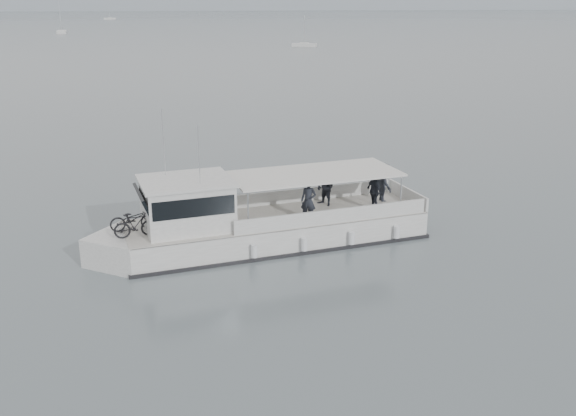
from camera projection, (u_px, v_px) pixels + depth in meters
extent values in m
plane|color=slate|center=(377.00, 211.00, 32.87)|extent=(1400.00, 1400.00, 0.00)
cube|color=white|center=(277.00, 232.00, 28.57)|extent=(13.65, 5.97, 1.43)
cube|color=white|center=(126.00, 251.00, 26.43)|extent=(3.52, 3.52, 1.43)
cube|color=beige|center=(277.00, 217.00, 28.34)|extent=(13.65, 5.97, 0.07)
cube|color=black|center=(277.00, 241.00, 28.71)|extent=(13.89, 6.14, 0.20)
cube|color=white|center=(305.00, 195.00, 30.40)|extent=(8.67, 1.78, 0.66)
cube|color=white|center=(334.00, 217.00, 27.37)|extent=(8.67, 1.78, 0.66)
cube|color=white|center=(408.00, 195.00, 30.36)|extent=(0.78, 3.48, 0.66)
cube|color=white|center=(187.00, 205.00, 26.75)|extent=(4.03, 3.59, 1.98)
cube|color=black|center=(145.00, 206.00, 26.15)|extent=(1.13, 2.82, 1.28)
cube|color=black|center=(187.00, 197.00, 26.65)|extent=(3.82, 3.59, 0.77)
cube|color=white|center=(186.00, 181.00, 26.42)|extent=(4.28, 3.85, 0.11)
cube|color=silver|center=(314.00, 174.00, 28.35)|extent=(7.98, 4.67, 0.09)
cylinder|color=silver|center=(248.00, 212.00, 26.11)|extent=(0.08, 0.08, 1.82)
cylinder|color=silver|center=(229.00, 192.00, 28.87)|extent=(0.08, 0.08, 1.82)
cylinder|color=silver|center=(401.00, 195.00, 28.39)|extent=(0.08, 0.08, 1.82)
cylinder|color=silver|center=(369.00, 177.00, 31.15)|extent=(0.08, 0.08, 1.82)
cylinder|color=silver|center=(164.00, 143.00, 26.65)|extent=(0.04, 0.04, 2.86)
cylinder|color=silver|center=(199.00, 155.00, 25.50)|extent=(0.04, 0.04, 2.42)
cylinder|color=white|center=(254.00, 251.00, 26.28)|extent=(0.31, 0.31, 0.55)
cylinder|color=white|center=(304.00, 244.00, 27.00)|extent=(0.31, 0.31, 0.55)
cylinder|color=white|center=(352.00, 238.00, 27.71)|extent=(0.31, 0.31, 0.55)
cylinder|color=white|center=(397.00, 232.00, 28.42)|extent=(0.31, 0.31, 0.55)
imported|color=black|center=(133.00, 219.00, 26.59)|extent=(1.98, 1.01, 0.99)
imported|color=black|center=(136.00, 225.00, 25.79)|extent=(1.80, 0.81, 1.05)
imported|color=#23272F|center=(308.00, 201.00, 27.52)|extent=(0.80, 0.70, 1.85)
imported|color=#23272F|center=(325.00, 187.00, 29.60)|extent=(1.09, 1.14, 1.85)
imported|color=#23272F|center=(374.00, 191.00, 28.89)|extent=(0.70, 1.16, 1.85)
imported|color=#23272F|center=(384.00, 183.00, 30.23)|extent=(0.89, 1.30, 1.85)
cube|color=white|center=(304.00, 45.00, 143.21)|extent=(5.80, 3.25, 0.75)
cube|color=white|center=(304.00, 44.00, 143.11)|extent=(2.29, 2.03, 0.45)
cylinder|color=silver|center=(305.00, 30.00, 142.17)|extent=(0.08, 0.08, 6.08)
cube|color=white|center=(62.00, 32.00, 197.51)|extent=(3.86, 8.93, 0.75)
cube|color=white|center=(62.00, 31.00, 197.41)|extent=(2.79, 3.31, 0.45)
cylinder|color=silver|center=(60.00, 15.00, 195.93)|extent=(0.08, 0.08, 9.51)
cube|color=white|center=(110.00, 19.00, 320.57)|extent=(5.91, 2.77, 0.75)
cube|color=white|center=(110.00, 18.00, 320.47)|extent=(2.23, 1.91, 0.45)
cylinder|color=silver|center=(109.00, 12.00, 319.50)|extent=(0.08, 0.08, 6.24)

